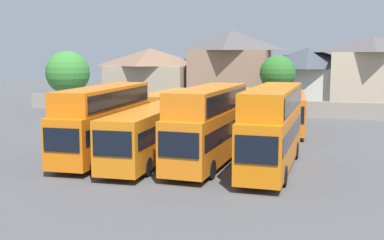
# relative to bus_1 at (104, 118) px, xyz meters

# --- Properties ---
(ground) EXTENTS (140.00, 140.00, 0.00)m
(ground) POSITION_rel_bus_1_xyz_m (5.37, 17.53, -2.68)
(ground) COLOR #4C4C4F
(depot_boundary_wall) EXTENTS (56.00, 0.50, 1.80)m
(depot_boundary_wall) POSITION_rel_bus_1_xyz_m (5.37, 24.76, -1.78)
(depot_boundary_wall) COLOR gray
(depot_boundary_wall) RESTS_ON ground
(bus_1) EXTENTS (3.07, 11.55, 4.75)m
(bus_1) POSITION_rel_bus_1_xyz_m (0.00, 0.00, 0.00)
(bus_1) COLOR orange
(bus_1) RESTS_ON ground
(bus_2) EXTENTS (3.02, 11.94, 3.40)m
(bus_2) POSITION_rel_bus_1_xyz_m (3.33, -0.34, -0.74)
(bus_2) COLOR orange
(bus_2) RESTS_ON ground
(bus_3) EXTENTS (2.94, 10.69, 4.85)m
(bus_3) POSITION_rel_bus_1_xyz_m (7.21, -0.15, 0.05)
(bus_3) COLOR orange
(bus_3) RESTS_ON ground
(bus_4) EXTENTS (2.60, 11.39, 4.94)m
(bus_4) POSITION_rel_bus_1_xyz_m (11.20, -0.21, 0.10)
(bus_4) COLOR orange
(bus_4) RESTS_ON ground
(bus_5) EXTENTS (2.67, 11.40, 3.30)m
(bus_5) POSITION_rel_bus_1_xyz_m (-0.61, 14.78, -0.79)
(bus_5) COLOR orange
(bus_5) RESTS_ON ground
(bus_6) EXTENTS (2.75, 10.79, 3.44)m
(bus_6) POSITION_rel_bus_1_xyz_m (4.14, 14.95, -0.72)
(bus_6) COLOR orange
(bus_6) RESTS_ON ground
(bus_7) EXTENTS (2.84, 11.37, 3.49)m
(bus_7) POSITION_rel_bus_1_xyz_m (7.26, 14.36, -0.69)
(bus_7) COLOR orange
(bus_7) RESTS_ON ground
(bus_8) EXTENTS (3.54, 12.06, 3.32)m
(bus_8) POSITION_rel_bus_1_xyz_m (10.87, 15.05, -0.78)
(bus_8) COLOR orange
(bus_8) RESTS_ON ground
(house_terrace_left) EXTENTS (11.54, 7.74, 7.66)m
(house_terrace_left) POSITION_rel_bus_1_xyz_m (-9.86, 33.65, 1.23)
(house_terrace_left) COLOR tan
(house_terrace_left) RESTS_ON ground
(house_terrace_centre) EXTENTS (10.55, 7.37, 9.96)m
(house_terrace_centre) POSITION_rel_bus_1_xyz_m (1.38, 33.97, 2.39)
(house_terrace_centre) COLOR #9E7A60
(house_terrace_centre) RESTS_ON ground
(house_terrace_right) EXTENTS (11.37, 6.89, 7.67)m
(house_terrace_right) POSITION_rel_bus_1_xyz_m (11.36, 34.31, 1.24)
(house_terrace_right) COLOR silver
(house_terrace_right) RESTS_ON ground
(house_terrace_far_right) EXTENTS (9.89, 8.24, 9.09)m
(house_terrace_far_right) POSITION_rel_bus_1_xyz_m (18.86, 33.61, 1.94)
(house_terrace_far_right) COLOR #C6B293
(house_terrace_far_right) RESTS_ON ground
(tree_behind_wall) EXTENTS (4.12, 4.12, 6.75)m
(tree_behind_wall) POSITION_rel_bus_1_xyz_m (8.30, 27.26, 1.99)
(tree_behind_wall) COLOR brown
(tree_behind_wall) RESTS_ON ground
(tree_right_of_lot) EXTENTS (5.15, 5.15, 7.27)m
(tree_right_of_lot) POSITION_rel_bus_1_xyz_m (-15.62, 21.76, 2.00)
(tree_right_of_lot) COLOR brown
(tree_right_of_lot) RESTS_ON ground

